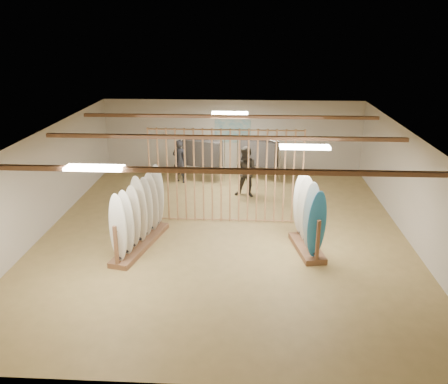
# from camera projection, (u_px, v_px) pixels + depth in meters

# --- Properties ---
(floor) EXTENTS (12.00, 12.00, 0.00)m
(floor) POSITION_uv_depth(u_px,v_px,m) (224.00, 232.00, 13.32)
(floor) COLOR tan
(floor) RESTS_ON ground
(ceiling) EXTENTS (12.00, 12.00, 0.00)m
(ceiling) POSITION_uv_depth(u_px,v_px,m) (224.00, 134.00, 12.39)
(ceiling) COLOR gray
(ceiling) RESTS_ON ground
(wall_back) EXTENTS (12.00, 0.00, 12.00)m
(wall_back) POSITION_uv_depth(u_px,v_px,m) (233.00, 136.00, 18.50)
(wall_back) COLOR beige
(wall_back) RESTS_ON ground
(wall_front) EXTENTS (12.00, 0.00, 12.00)m
(wall_front) POSITION_uv_depth(u_px,v_px,m) (202.00, 311.00, 7.21)
(wall_front) COLOR beige
(wall_front) RESTS_ON ground
(wall_left) EXTENTS (0.00, 12.00, 12.00)m
(wall_left) POSITION_uv_depth(u_px,v_px,m) (44.00, 182.00, 13.12)
(wall_left) COLOR beige
(wall_left) RESTS_ON ground
(wall_right) EXTENTS (0.00, 12.00, 12.00)m
(wall_right) POSITION_uv_depth(u_px,v_px,m) (411.00, 188.00, 12.59)
(wall_right) COLOR beige
(wall_right) RESTS_ON ground
(ceiling_slats) EXTENTS (9.50, 6.12, 0.10)m
(ceiling_slats) POSITION_uv_depth(u_px,v_px,m) (224.00, 137.00, 12.42)
(ceiling_slats) COLOR brown
(ceiling_slats) RESTS_ON ground
(light_panels) EXTENTS (1.20, 0.35, 0.06)m
(light_panels) POSITION_uv_depth(u_px,v_px,m) (224.00, 137.00, 12.41)
(light_panels) COLOR white
(light_panels) RESTS_ON ground
(bamboo_partition) EXTENTS (4.45, 0.05, 2.78)m
(bamboo_partition) POSITION_uv_depth(u_px,v_px,m) (226.00, 176.00, 13.61)
(bamboo_partition) COLOR tan
(bamboo_partition) RESTS_ON ground
(poster) EXTENTS (1.40, 0.03, 0.90)m
(poster) POSITION_uv_depth(u_px,v_px,m) (233.00, 131.00, 18.42)
(poster) COLOR teal
(poster) RESTS_ON ground
(rack_left) EXTENTS (1.07, 2.71, 1.86)m
(rack_left) POSITION_uv_depth(u_px,v_px,m) (139.00, 224.00, 12.27)
(rack_left) COLOR brown
(rack_left) RESTS_ON floor
(rack_right) EXTENTS (0.84, 1.75, 1.96)m
(rack_right) POSITION_uv_depth(u_px,v_px,m) (308.00, 227.00, 12.04)
(rack_right) COLOR brown
(rack_right) RESTS_ON floor
(clothing_rack_a) EXTENTS (1.49, 0.82, 1.67)m
(clothing_rack_a) POSITION_uv_depth(u_px,v_px,m) (203.00, 153.00, 17.26)
(clothing_rack_a) COLOR silver
(clothing_rack_a) RESTS_ON floor
(clothing_rack_b) EXTENTS (1.45, 0.94, 1.64)m
(clothing_rack_b) POSITION_uv_depth(u_px,v_px,m) (259.00, 153.00, 17.37)
(clothing_rack_b) COLOR silver
(clothing_rack_b) RESTS_ON floor
(shopper_a) EXTENTS (0.78, 0.66, 1.81)m
(shopper_a) POSITION_uv_depth(u_px,v_px,m) (180.00, 158.00, 17.29)
(shopper_a) COLOR #222228
(shopper_a) RESTS_ON floor
(shopper_b) EXTENTS (1.10, 0.95, 1.95)m
(shopper_b) POSITION_uv_depth(u_px,v_px,m) (247.00, 169.00, 15.79)
(shopper_b) COLOR #322D26
(shopper_b) RESTS_ON floor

